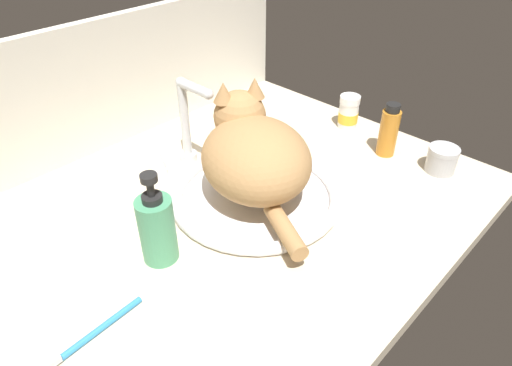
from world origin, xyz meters
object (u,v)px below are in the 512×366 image
Objects in this scene: sink_basin at (256,195)px; pill_bottle at (348,113)px; metal_jar at (442,159)px; toothbrush at (92,334)px; soap_pump_bottle at (157,228)px; amber_bottle at (389,131)px; faucet at (188,131)px; cat at (253,151)px.

sink_basin is 4.08× the size of pill_bottle.
toothbrush is (-75.87, 16.77, -2.31)cm from metal_jar.
metal_jar is at bearing -21.23° from soap_pump_bottle.
soap_pump_bottle is at bearing 169.72° from amber_bottle.
faucet is 3.05× the size of metal_jar.
cat is 2.17× the size of toothbrush.
soap_pump_bottle reaches higher than pill_bottle.
amber_bottle is (-1.96, 12.57, 3.04)cm from metal_jar.
soap_pump_bottle is at bearing 19.94° from toothbrush.
metal_jar is 0.52× the size of amber_bottle.
metal_jar is at bearing -32.08° from sink_basin.
faucet is 1.16× the size of soap_pump_bottle.
cat reaches higher than amber_bottle.
soap_pump_bottle is 61.96cm from pill_bottle.
cat is 42.87cm from metal_jar.
sink_basin is 40.64cm from toothbrush.
amber_bottle is at bearing -10.28° from soap_pump_bottle.
metal_jar is (34.78, -23.96, -7.36)cm from cat.
faucet is 19.09cm from cat.
pill_bottle reaches higher than sink_basin.
cat is (0.82, 1.64, 9.21)cm from sink_basin.
amber_bottle reaches higher than metal_jar.
faucet reaches higher than pill_bottle.
faucet reaches higher than toothbrush.
cat is 4.18× the size of pill_bottle.
soap_pump_bottle reaches higher than amber_bottle.
pill_bottle is (38.46, 4.21, 2.86)cm from sink_basin.
metal_jar is (35.61, -22.32, 1.85)cm from sink_basin.
toothbrush is at bearing -147.02° from faucet.
faucet is at bearing 32.98° from toothbrush.
toothbrush is at bearing 176.75° from amber_bottle.
faucet is 2.37× the size of pill_bottle.
pill_bottle is at bearing 3.35° from soap_pump_bottle.
metal_jar is at bearing -50.30° from faucet.
soap_pump_bottle is at bearing 178.56° from sink_basin.
soap_pump_bottle reaches higher than toothbrush.
cat reaches higher than metal_jar.
cat is (0.82, -18.93, 2.32)cm from faucet.
faucet is at bearing 90.00° from sink_basin.
amber_bottle is at bearing -3.25° from toothbrush.
sink_basin is at bearing -90.00° from faucet.
pill_bottle is 14.90cm from amber_bottle.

